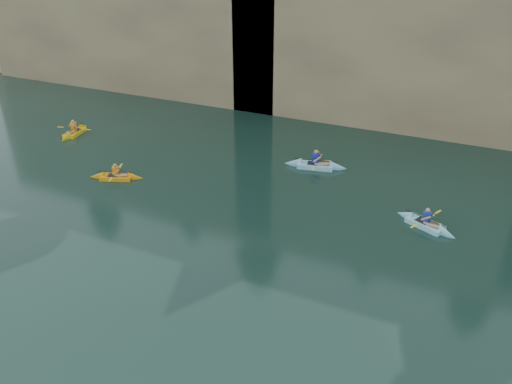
% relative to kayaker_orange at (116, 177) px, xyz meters
% --- Properties ---
extents(ground, '(160.00, 160.00, 0.00)m').
position_rel_kayaker_orange_xyz_m(ground, '(10.30, -8.88, -0.13)').
color(ground, black).
rests_on(ground, ground).
extents(cliff, '(70.00, 16.00, 12.00)m').
position_rel_kayaker_orange_xyz_m(cliff, '(10.30, 21.12, 5.87)').
color(cliff, tan).
rests_on(cliff, ground).
extents(cliff_slab_west, '(26.00, 2.40, 10.56)m').
position_rel_kayaker_orange_xyz_m(cliff_slab_west, '(-9.70, 13.72, 5.15)').
color(cliff_slab_west, '#99885D').
rests_on(cliff_slab_west, ground).
extents(cliff_slab_center, '(24.00, 2.40, 11.40)m').
position_rel_kayaker_orange_xyz_m(cliff_slab_center, '(12.30, 13.72, 5.57)').
color(cliff_slab_center, '#99885D').
rests_on(cliff_slab_center, ground).
extents(sea_cave_west, '(4.50, 1.00, 4.00)m').
position_rel_kayaker_orange_xyz_m(sea_cave_west, '(-7.70, 13.07, 1.87)').
color(sea_cave_west, black).
rests_on(sea_cave_west, ground).
extents(sea_cave_center, '(3.50, 1.00, 3.20)m').
position_rel_kayaker_orange_xyz_m(sea_cave_center, '(6.30, 13.07, 1.47)').
color(sea_cave_center, black).
rests_on(sea_cave_center, ground).
extents(kayaker_orange, '(2.81, 1.99, 1.05)m').
position_rel_kayaker_orange_xyz_m(kayaker_orange, '(0.00, 0.00, 0.00)').
color(kayaker_orange, orange).
rests_on(kayaker_orange, ground).
extents(kayaker_ltblue_near, '(2.86, 2.06, 1.12)m').
position_rel_kayaker_orange_xyz_m(kayaker_ltblue_near, '(14.98, 1.83, 0.01)').
color(kayaker_ltblue_near, '#88D1E4').
rests_on(kayaker_ltblue_near, ground).
extents(kayaker_yellow, '(2.29, 2.94, 1.17)m').
position_rel_kayaker_orange_xyz_m(kayaker_yellow, '(-6.47, 4.01, 0.01)').
color(kayaker_yellow, yellow).
rests_on(kayaker_yellow, ground).
extents(kayaker_ltblue_mid, '(3.43, 2.46, 1.27)m').
position_rel_kayaker_orange_xyz_m(kayaker_ltblue_mid, '(8.76, 5.58, 0.03)').
color(kayaker_ltblue_mid, '#8AC7E7').
rests_on(kayaker_ltblue_mid, ground).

